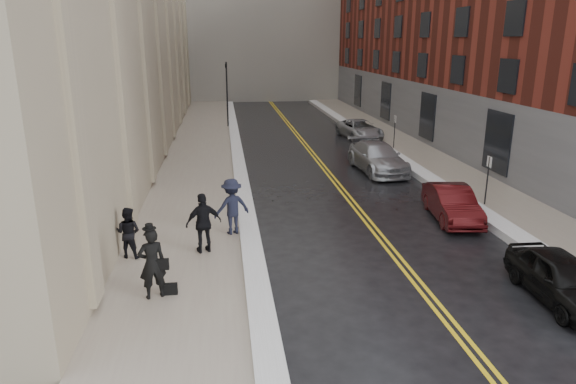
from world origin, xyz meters
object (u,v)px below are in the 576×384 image
object	(u,v)px
car_silver_far	(360,129)
pedestrian_a	(128,232)
pedestrian_b	(232,206)
pedestrian_c	(204,223)
car_silver_near	(377,157)
car_maroon	(452,203)
car_black	(561,278)
pedestrian_main	(152,263)

from	to	relation	value
car_silver_far	pedestrian_a	xyz separation A→B (m)	(-12.86, -19.97, 0.32)
pedestrian_a	pedestrian_b	size ratio (longest dim) A/B	0.82
pedestrian_b	pedestrian_c	world-z (taller)	pedestrian_b
car_silver_near	car_silver_far	size ratio (longest dim) A/B	1.10
car_maroon	car_silver_near	distance (m)	7.98
pedestrian_a	car_maroon	bearing A→B (deg)	-150.25
car_black	pedestrian_main	distance (m)	11.04
pedestrian_b	car_silver_near	bearing A→B (deg)	-153.31
pedestrian_c	car_black	bearing A→B (deg)	139.35
car_silver_near	pedestrian_a	size ratio (longest dim) A/B	3.16
car_black	car_maroon	xyz separation A→B (m)	(-0.11, 6.66, 0.01)
car_silver_far	pedestrian_main	world-z (taller)	pedestrian_main
car_silver_near	pedestrian_b	distance (m)	11.86
car_silver_near	pedestrian_main	xyz separation A→B (m)	(-10.22, -13.32, 0.38)
car_silver_near	car_silver_far	xyz separation A→B (m)	(1.55, 9.52, -0.10)
car_maroon	car_silver_far	distance (m)	17.49
car_black	pedestrian_c	bearing A→B (deg)	158.47
car_silver_far	pedestrian_b	size ratio (longest dim) A/B	2.37
pedestrian_b	pedestrian_a	bearing A→B (deg)	6.32
car_black	pedestrian_b	bearing A→B (deg)	148.43
pedestrian_a	pedestrian_c	bearing A→B (deg)	-159.34
car_silver_far	pedestrian_a	world-z (taller)	pedestrian_a
car_black	car_silver_near	xyz separation A→B (m)	(-0.74, 14.61, 0.10)
pedestrian_main	pedestrian_a	world-z (taller)	pedestrian_main
car_silver_far	pedestrian_c	distance (m)	22.47
car_silver_near	pedestrian_a	xyz separation A→B (m)	(-11.31, -10.45, 0.22)
car_black	pedestrian_c	size ratio (longest dim) A/B	1.93
car_black	car_silver_near	distance (m)	14.63
car_black	car_silver_far	distance (m)	24.14
car_black	pedestrian_a	distance (m)	12.76
pedestrian_main	pedestrian_c	xyz separation A→B (m)	(1.27, 2.98, 0.01)
car_maroon	car_silver_near	world-z (taller)	car_silver_near
car_silver_far	car_silver_near	bearing A→B (deg)	-107.03
car_black	car_silver_near	bearing A→B (deg)	95.15
car_silver_far	pedestrian_main	distance (m)	25.70
pedestrian_c	pedestrian_b	bearing A→B (deg)	-137.57
car_maroon	pedestrian_a	bearing A→B (deg)	-161.01
car_silver_near	car_silver_far	world-z (taller)	car_silver_near
car_silver_far	pedestrian_main	size ratio (longest dim) A/B	2.42
car_maroon	car_silver_near	xyz separation A→B (m)	(-0.64, 7.95, 0.09)
car_silver_far	pedestrian_main	bearing A→B (deg)	-125.05
pedestrian_b	pedestrian_c	bearing A→B (deg)	38.42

